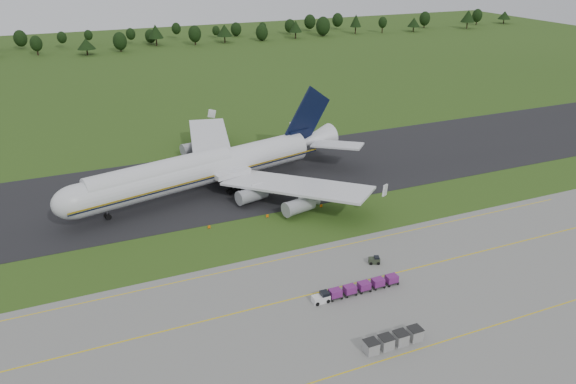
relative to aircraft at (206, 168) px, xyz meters
name	(u,v)px	position (x,y,z in m)	size (l,w,h in m)	color
ground	(283,231)	(8.45, -24.33, -5.72)	(600.00, 600.00, 0.00)	#2C4A16
apron	(373,331)	(8.45, -58.33, -5.69)	(300.00, 52.00, 0.06)	slate
taxiway	(237,180)	(8.45, 3.67, -5.68)	(300.00, 40.00, 0.08)	black
apron_markings	(350,305)	(8.45, -51.32, -5.65)	(300.00, 30.20, 0.01)	yellow
tree_line	(163,35)	(31.31, 196.38, 0.70)	(528.07, 22.72, 11.90)	black
aircraft	(206,168)	(0.00, 0.00, 0.00)	(71.35, 67.50, 20.01)	silver
baggage_train	(355,289)	(10.78, -48.84, -4.81)	(15.45, 1.64, 1.58)	white
utility_cart	(374,261)	(18.47, -42.09, -5.15)	(2.18, 1.75, 1.04)	#2A3223
uld_row	(393,340)	(9.28, -62.25, -4.72)	(9.09, 1.89, 1.87)	gray
edge_markers	(267,216)	(7.79, -17.67, -5.44)	(25.27, 0.30, 0.60)	#FF6808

